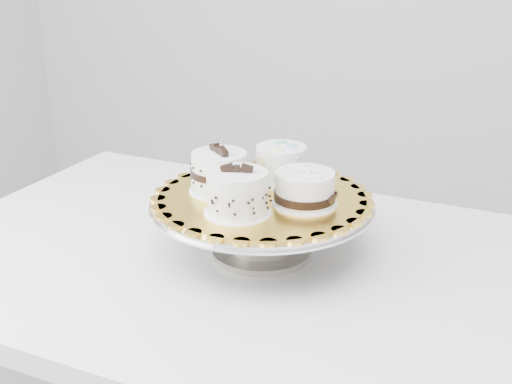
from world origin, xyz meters
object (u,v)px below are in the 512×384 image
at_px(cake_banded, 219,174).
at_px(cake_ribbon, 305,189).
at_px(table, 236,290).
at_px(cake_board, 262,197).
at_px(cake_dots, 281,164).
at_px(cake_swirl, 237,194).
at_px(cake_stand, 262,216).

xyz_separation_m(cake_banded, cake_ribbon, (0.16, 0.00, -0.01)).
bearing_deg(cake_ribbon, table, -179.44).
bearing_deg(cake_board, cake_dots, 87.21).
height_order(cake_board, cake_dots, cake_dots).
height_order(cake_banded, cake_ribbon, cake_banded).
bearing_deg(table, cake_dots, 65.15).
xyz_separation_m(cake_dots, cake_ribbon, (0.08, -0.09, -0.01)).
bearing_deg(cake_swirl, cake_ribbon, 24.29).
bearing_deg(cake_dots, cake_board, -88.90).
bearing_deg(cake_board, cake_ribbon, -4.29).
bearing_deg(cake_stand, cake_board, -82.87).
bearing_deg(table, cake_ribbon, 6.18).
distance_m(cake_board, cake_swirl, 0.10).
relative_size(cake_board, cake_dots, 3.19).
bearing_deg(cake_dots, table, -112.20).
distance_m(table, cake_stand, 0.16).
height_order(cake_board, cake_swirl, cake_swirl).
relative_size(cake_stand, cake_swirl, 3.17).
bearing_deg(cake_board, table, -158.91).
distance_m(table, cake_board, 0.20).
relative_size(cake_board, cake_ribbon, 3.13).
xyz_separation_m(cake_board, cake_banded, (-0.08, -0.01, 0.04)).
relative_size(cake_swirl, cake_dots, 1.09).
height_order(cake_swirl, cake_ribbon, cake_swirl).
bearing_deg(cake_ribbon, cake_stand, 171.34).
bearing_deg(cake_dots, cake_stand, -88.90).
bearing_deg(cake_ribbon, cake_dots, 127.37).
relative_size(cake_board, cake_swirl, 2.92).
relative_size(table, cake_board, 3.27).
bearing_deg(cake_ribbon, cake_swirl, -142.25).
height_order(table, cake_dots, cake_dots).
distance_m(cake_board, cake_banded, 0.09).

